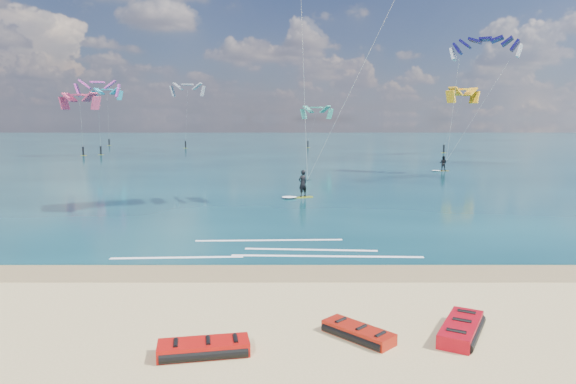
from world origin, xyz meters
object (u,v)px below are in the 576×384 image
object	(u,v)px
packed_kite_mid	(358,338)
packed_kite_right	(461,335)
packed_kite_left	(204,355)
kitesurfer_far	(466,96)
kitesurfer_main	(332,41)

from	to	relation	value
packed_kite_mid	packed_kite_right	bearing A→B (deg)	48.06
packed_kite_left	packed_kite_right	distance (m)	6.86
packed_kite_left	kitesurfer_far	size ratio (longest dim) A/B	0.16
packed_kite_mid	kitesurfer_main	world-z (taller)	kitesurfer_main
packed_kite_mid	kitesurfer_far	distance (m)	46.58
packed_kite_mid	packed_kite_left	bearing A→B (deg)	-121.22
packed_kite_mid	kitesurfer_far	world-z (taller)	kitesurfer_far
kitesurfer_main	kitesurfer_far	xyz separation A→B (m)	(16.13, 21.22, -2.61)
packed_kite_left	kitesurfer_main	bearing A→B (deg)	67.11
packed_kite_left	packed_kite_mid	size ratio (longest dim) A/B	1.12
packed_kite_left	kitesurfer_main	xyz separation A→B (m)	(4.97, 22.28, 10.81)
packed_kite_mid	packed_kite_right	world-z (taller)	packed_kite_right
kitesurfer_main	packed_kite_left	bearing A→B (deg)	-121.48
packed_kite_left	kitesurfer_main	distance (m)	25.26
packed_kite_left	kitesurfer_far	distance (m)	49.04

